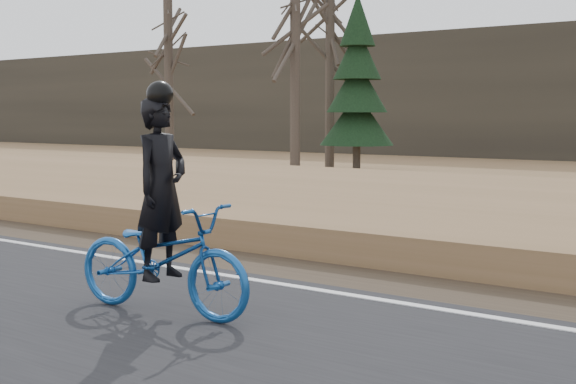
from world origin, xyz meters
The scene contains 9 objects.
shoulder centered at (0.00, 1.20, 0.02)m, with size 120.00×1.60×0.04m, color #473A2B.
embankment centered at (0.00, 4.20, 0.22)m, with size 120.00×5.00×0.44m, color olive.
ballast centered at (0.00, 8.00, 0.23)m, with size 120.00×3.00×0.45m, color slate.
railroad centered at (0.00, 8.00, 0.53)m, with size 120.00×2.40×0.29m.
cyclist centered at (5.51, -1.56, 0.77)m, with size 2.14×0.91×2.27m.
bare_tree_far_left centered at (-11.46, 15.50, 3.24)m, with size 0.36×0.36×6.48m, color #4C4238.
bare_tree_left centered at (-5.71, 18.21, 3.77)m, with size 0.36×0.36×7.55m, color #4C4238.
bare_tree_near_left centered at (-4.86, 14.84, 3.59)m, with size 0.36×0.36×7.17m, color #4C4238.
conifer centered at (-3.81, 17.09, 2.94)m, with size 2.60×2.60×6.22m.
Camera 1 is at (11.12, -7.03, 2.01)m, focal length 50.00 mm.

